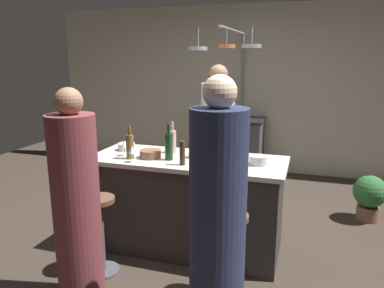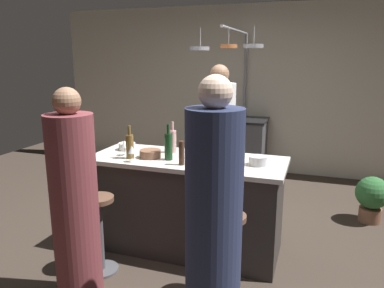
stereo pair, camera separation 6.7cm
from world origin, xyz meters
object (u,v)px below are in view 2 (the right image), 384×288
at_px(wine_glass_near_left_guest, 132,150).
at_px(wine_bottle_red, 169,146).
at_px(wine_glass_near_right_guest, 124,144).
at_px(cutting_board, 205,156).
at_px(pepper_mill, 182,153).
at_px(guest_right, 214,222).
at_px(wine_glass_by_chef, 236,148).
at_px(potted_plant, 372,196).
at_px(mixing_bowl_ceramic, 127,146).
at_px(stove_range, 240,147).
at_px(mixing_bowl_wooden, 150,154).
at_px(wine_bottle_white, 240,157).
at_px(chef, 218,149).
at_px(mixing_bowl_steel, 258,161).
at_px(bar_stool_left, 100,231).
at_px(bar_stool_right, 228,253).
at_px(guest_left, 75,207).
at_px(wine_bottle_rose, 173,141).
at_px(wine_bottle_amber, 130,146).

bearing_deg(wine_glass_near_left_guest, wine_bottle_red, 31.33).
bearing_deg(wine_glass_near_right_guest, cutting_board, 15.07).
bearing_deg(pepper_mill, wine_bottle_red, 145.09).
height_order(guest_right, pepper_mill, guest_right).
xyz_separation_m(wine_glass_by_chef, wine_glass_near_left_guest, (-0.86, -0.37, 0.00)).
relative_size(potted_plant, mixing_bowl_ceramic, 3.15).
height_order(stove_range, wine_glass_by_chef, wine_glass_by_chef).
bearing_deg(mixing_bowl_wooden, wine_bottle_white, -8.56).
distance_m(chef, mixing_bowl_steel, 1.02).
bearing_deg(bar_stool_left, potted_plant, 38.62).
xyz_separation_m(bar_stool_right, wine_bottle_white, (-0.01, 0.40, 0.64)).
distance_m(pepper_mill, wine_glass_by_chef, 0.51).
bearing_deg(wine_glass_near_right_guest, chef, 53.90).
distance_m(guest_left, cutting_board, 1.28).
bearing_deg(pepper_mill, wine_glass_near_left_guest, -173.32).
bearing_deg(pepper_mill, potted_plant, 40.05).
bearing_deg(guest_right, mixing_bowl_ceramic, 137.50).
relative_size(chef, guest_right, 1.01).
bearing_deg(chef, guest_left, -108.17).
bearing_deg(guest_right, bar_stool_right, 88.49).
relative_size(guest_left, wine_glass_near_right_guest, 11.01).
relative_size(chef, mixing_bowl_wooden, 8.73).
bearing_deg(stove_range, potted_plant, -35.06).
relative_size(guest_right, mixing_bowl_wooden, 8.62).
bearing_deg(wine_bottle_white, chef, 113.85).
xyz_separation_m(wine_bottle_rose, wine_bottle_amber, (-0.29, -0.32, 0.00)).
distance_m(chef, cutting_board, 0.73).
bearing_deg(pepper_mill, cutting_board, 70.85).
xyz_separation_m(bar_stool_left, mixing_bowl_steel, (1.21, 0.61, 0.56)).
bearing_deg(bar_stool_left, wine_bottle_white, 20.08).
distance_m(cutting_board, wine_bottle_amber, 0.70).
relative_size(potted_plant, mixing_bowl_steel, 3.31).
bearing_deg(wine_glass_near_right_guest, wine_bottle_white, -6.21).
height_order(cutting_board, wine_glass_by_chef, wine_glass_by_chef).
distance_m(cutting_board, wine_bottle_white, 0.52).
relative_size(guest_left, wine_glass_by_chef, 11.01).
relative_size(chef, wine_bottle_red, 5.33).
bearing_deg(bar_stool_right, potted_plant, 56.93).
height_order(bar_stool_right, bar_stool_left, same).
relative_size(guest_right, mixing_bowl_steel, 10.87).
bearing_deg(wine_bottle_amber, potted_plant, 32.00).
relative_size(wine_bottle_red, mixing_bowl_steel, 2.06).
bearing_deg(guest_left, pepper_mill, 54.65).
distance_m(wine_glass_near_right_guest, mixing_bowl_wooden, 0.27).
xyz_separation_m(wine_glass_near_right_guest, mixing_bowl_wooden, (0.26, 0.01, -0.07)).
height_order(guest_left, wine_bottle_amber, guest_left).
xyz_separation_m(guest_left, potted_plant, (2.26, 2.21, -0.45)).
height_order(guest_left, potted_plant, guest_left).
xyz_separation_m(chef, pepper_mill, (-0.05, -1.04, 0.20)).
bearing_deg(mixing_bowl_ceramic, cutting_board, -0.54).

